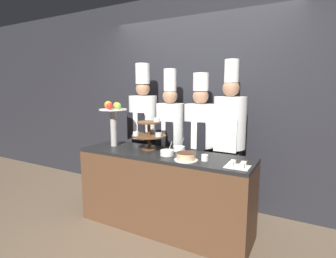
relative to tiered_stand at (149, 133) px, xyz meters
name	(u,v)px	position (x,y,z in m)	size (l,w,h in m)	color
ground_plane	(150,239)	(0.22, -0.35, -1.06)	(14.00, 14.00, 0.00)	brown
wall_back	(196,100)	(0.22, 0.84, 0.34)	(10.00, 0.06, 2.80)	#232328
buffet_counter	(164,191)	(0.22, -0.06, -0.62)	(1.93, 0.57, 0.87)	brown
tiered_stand	(149,133)	(0.00, 0.00, 0.00)	(0.39, 0.39, 0.36)	brown
fruit_pedestal	(113,115)	(-0.49, -0.04, 0.18)	(0.33, 0.33, 0.54)	#B2ADA8
cake_round	(186,157)	(0.56, -0.22, -0.15)	(0.23, 0.23, 0.08)	white
cup_white	(205,158)	(0.73, -0.14, -0.16)	(0.07, 0.07, 0.06)	white
cake_square_tray	(238,165)	(1.06, -0.20, -0.17)	(0.21, 0.17, 0.05)	white
serving_bowl_near	(167,153)	(0.31, -0.14, -0.16)	(0.14, 0.14, 0.16)	white
serving_bowl_far	(179,149)	(0.33, 0.10, -0.16)	(0.13, 0.13, 0.16)	white
chef_left	(143,128)	(-0.40, 0.47, -0.03)	(0.38, 0.38, 1.89)	#28282D
chef_center_left	(170,135)	(0.02, 0.47, -0.10)	(0.36, 0.36, 1.80)	#28282D
chef_center_right	(200,138)	(0.43, 0.47, -0.10)	(0.38, 0.38, 1.74)	#38332D
chef_right	(229,136)	(0.79, 0.47, -0.04)	(0.37, 0.37, 1.88)	black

